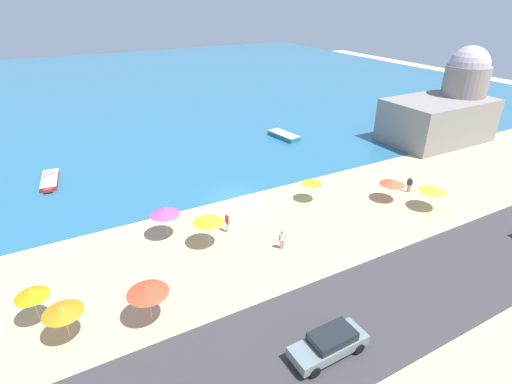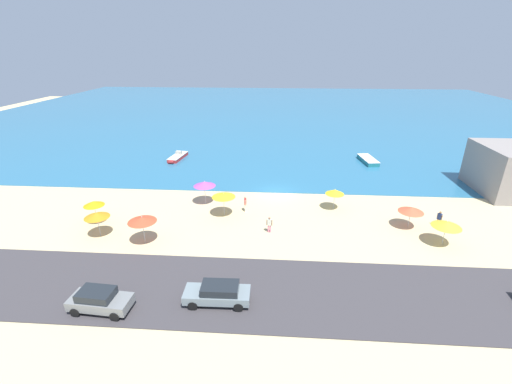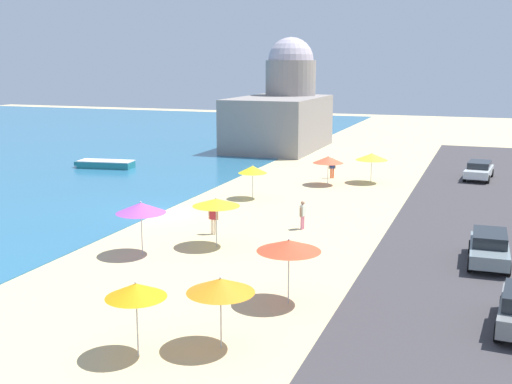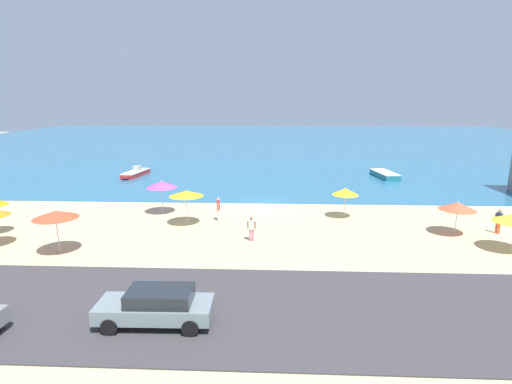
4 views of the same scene
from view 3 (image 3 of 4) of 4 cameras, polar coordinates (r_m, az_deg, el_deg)
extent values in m
plane|color=#C8B484|center=(40.12, -8.74, -1.92)|extent=(160.00, 160.00, 0.00)
cube|color=#3B373A|center=(35.36, 17.85, -4.14)|extent=(80.00, 8.00, 0.06)
cylinder|color=#B2B2B7|center=(25.00, 2.91, -7.53)|extent=(0.05, 0.05, 2.17)
cone|color=#E24729|center=(24.62, 2.94, -4.77)|extent=(2.50, 2.50, 0.43)
sphere|color=silver|center=(24.55, 2.94, -4.22)|extent=(0.08, 0.08, 0.08)
cylinder|color=#B2B2B7|center=(32.55, -3.54, -3.01)|extent=(0.05, 0.05, 2.16)
cone|color=yellow|center=(32.26, -3.56, -0.92)|extent=(2.40, 2.40, 0.38)
sphere|color=silver|center=(32.22, -3.57, -0.54)|extent=(0.08, 0.08, 0.08)
cylinder|color=#B2B2B7|center=(21.32, -3.13, -11.26)|extent=(0.05, 0.05, 1.98)
cone|color=orange|center=(20.89, -3.17, -8.29)|extent=(2.24, 2.24, 0.47)
sphere|color=silver|center=(20.81, -3.18, -7.60)|extent=(0.08, 0.08, 0.08)
cylinder|color=#B2B2B7|center=(49.05, 6.40, 1.63)|extent=(0.05, 0.05, 1.74)
cone|color=#E25636|center=(48.88, 6.43, 2.87)|extent=(2.34, 2.34, 0.51)
sphere|color=silver|center=(48.84, 6.44, 3.20)|extent=(0.08, 0.08, 0.08)
cylinder|color=#B2B2B7|center=(43.83, -0.30, 0.58)|extent=(0.05, 0.05, 1.83)
cone|color=yellow|center=(43.64, -0.30, 2.02)|extent=(1.98, 1.98, 0.50)
sphere|color=silver|center=(43.59, -0.31, 2.38)|extent=(0.08, 0.08, 0.08)
cylinder|color=#B2B2B7|center=(50.36, 10.20, 1.84)|extent=(0.05, 0.05, 1.84)
cone|color=gold|center=(50.19, 10.25, 3.10)|extent=(2.47, 2.47, 0.51)
sphere|color=silver|center=(50.15, 10.26, 3.43)|extent=(0.08, 0.08, 0.08)
cylinder|color=#B2B2B7|center=(21.09, -10.51, -11.63)|extent=(0.05, 0.05, 2.04)
cone|color=orange|center=(20.65, -10.63, -8.58)|extent=(1.96, 1.96, 0.46)
sphere|color=silver|center=(20.56, -10.66, -7.90)|extent=(0.08, 0.08, 0.08)
cylinder|color=#B2B2B7|center=(31.61, -10.12, -3.64)|extent=(0.05, 0.05, 2.14)
cone|color=#A748B2|center=(31.31, -10.20, -1.39)|extent=(2.43, 2.43, 0.51)
sphere|color=silver|center=(31.24, -10.22, -0.88)|extent=(0.08, 0.08, 0.08)
cylinder|color=#EF5425|center=(52.01, 6.68, 1.66)|extent=(0.14, 0.14, 0.79)
cylinder|color=#EF5425|center=(52.06, 6.87, 1.67)|extent=(0.14, 0.14, 0.79)
cube|color=navy|center=(51.91, 6.80, 2.44)|extent=(0.37, 0.42, 0.63)
sphere|color=#99714C|center=(51.85, 6.81, 2.92)|extent=(0.22, 0.22, 0.22)
cylinder|color=#99714C|center=(51.86, 6.54, 2.38)|extent=(0.09, 0.09, 0.57)
cylinder|color=#99714C|center=(51.99, 7.05, 2.39)|extent=(0.09, 0.09, 0.57)
cylinder|color=#F9E5CC|center=(35.02, -3.93, -3.09)|extent=(0.14, 0.14, 0.84)
cylinder|color=#F9E5CC|center=(34.96, -3.65, -3.11)|extent=(0.14, 0.14, 0.84)
cube|color=#B92B36|center=(34.81, -3.80, -1.90)|extent=(0.24, 0.37, 0.66)
sphere|color=tan|center=(34.70, -3.81, -1.16)|extent=(0.22, 0.22, 0.22)
cylinder|color=tan|center=(34.90, -4.17, -1.96)|extent=(0.09, 0.09, 0.60)
cylinder|color=tan|center=(34.74, -3.43, -2.01)|extent=(0.09, 0.09, 0.60)
cylinder|color=pink|center=(36.11, 4.22, -2.70)|extent=(0.14, 0.14, 0.77)
cylinder|color=pink|center=(35.95, 4.09, -2.76)|extent=(0.14, 0.14, 0.77)
cube|color=silver|center=(35.87, 4.17, -1.66)|extent=(0.40, 0.28, 0.61)
sphere|color=#A07257|center=(35.77, 4.18, -0.98)|extent=(0.22, 0.22, 0.22)
cylinder|color=#A07257|center=(36.09, 4.34, -1.66)|extent=(0.09, 0.09, 0.55)
cylinder|color=#A07257|center=(35.67, 3.99, -1.81)|extent=(0.09, 0.09, 0.55)
cube|color=slate|center=(31.56, 20.01, -4.93)|extent=(4.50, 1.78, 0.60)
cube|color=#1E2328|center=(31.63, 20.07, -3.84)|extent=(2.53, 1.54, 0.53)
cylinder|color=black|center=(30.22, 21.52, -6.35)|extent=(0.64, 0.23, 0.64)
cylinder|color=black|center=(30.17, 18.48, -6.16)|extent=(0.64, 0.23, 0.64)
cylinder|color=black|center=(33.13, 21.32, -4.79)|extent=(0.64, 0.23, 0.64)
cylinder|color=black|center=(33.09, 18.56, -4.62)|extent=(0.64, 0.23, 0.64)
cube|color=silver|center=(53.81, 19.19, 1.73)|extent=(4.73, 2.21, 0.59)
cube|color=#1E2328|center=(53.96, 19.26, 2.33)|extent=(2.70, 1.82, 0.49)
cylinder|color=black|center=(52.25, 19.92, 1.07)|extent=(0.66, 0.27, 0.64)
cylinder|color=black|center=(52.42, 18.05, 1.23)|extent=(0.66, 0.27, 0.64)
cylinder|color=black|center=(55.32, 20.23, 1.60)|extent=(0.66, 0.27, 0.64)
cylinder|color=black|center=(55.48, 18.46, 1.75)|extent=(0.66, 0.27, 0.64)
cylinder|color=black|center=(25.85, 21.08, -9.32)|extent=(0.65, 0.26, 0.64)
cylinder|color=black|center=(23.31, 20.68, -11.60)|extent=(0.65, 0.26, 0.64)
cube|color=#22767C|center=(57.92, -13.19, 2.39)|extent=(2.36, 5.00, 0.58)
cube|color=#22767C|center=(59.05, -15.48, 2.50)|extent=(1.00, 0.57, 0.35)
cube|color=silver|center=(57.87, -13.20, 2.71)|extent=(2.44, 5.01, 0.08)
cube|color=gray|center=(68.74, 2.03, 6.12)|extent=(13.84, 8.43, 5.53)
cylinder|color=gray|center=(72.53, 3.07, 7.92)|extent=(5.57, 5.57, 9.36)
sphere|color=#B4A7B4|center=(72.39, 3.11, 11.62)|extent=(5.01, 5.01, 5.01)
camera|label=1|loc=(24.46, 56.45, 27.70)|focal=28.00mm
camera|label=2|loc=(39.63, 50.85, 17.58)|focal=24.00mm
camera|label=4|loc=(37.77, 42.83, 7.52)|focal=28.00mm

